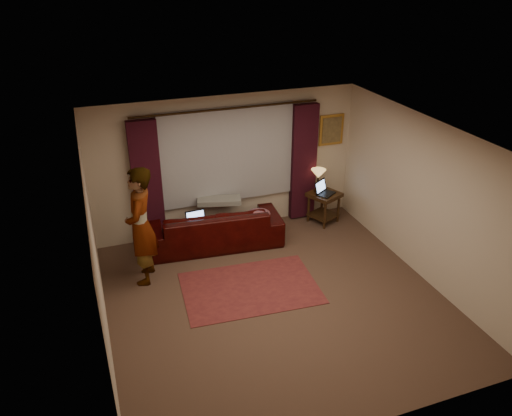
{
  "coord_description": "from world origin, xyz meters",
  "views": [
    {
      "loc": [
        -2.4,
        -5.77,
        4.73
      ],
      "look_at": [
        0.1,
        1.2,
        1.0
      ],
      "focal_mm": 35.0,
      "sensor_mm": 36.0,
      "label": 1
    }
  ],
  "objects_px": {
    "sofa": "(214,220)",
    "end_table": "(323,207)",
    "laptop_table": "(326,188)",
    "tiffany_lamp": "(318,181)",
    "person": "(141,226)",
    "laptop_sofa": "(198,221)"
  },
  "relations": [
    {
      "from": "sofa",
      "to": "end_table",
      "type": "height_order",
      "value": "sofa"
    },
    {
      "from": "person",
      "to": "end_table",
      "type": "bearing_deg",
      "value": 119.38
    },
    {
      "from": "laptop_sofa",
      "to": "person",
      "type": "bearing_deg",
      "value": -155.34
    },
    {
      "from": "sofa",
      "to": "end_table",
      "type": "distance_m",
      "value": 2.28
    },
    {
      "from": "laptop_sofa",
      "to": "person",
      "type": "relative_size",
      "value": 0.2
    },
    {
      "from": "sofa",
      "to": "tiffany_lamp",
      "type": "bearing_deg",
      "value": -168.51
    },
    {
      "from": "sofa",
      "to": "person",
      "type": "bearing_deg",
      "value": 32.92
    },
    {
      "from": "laptop_table",
      "to": "person",
      "type": "relative_size",
      "value": 0.2
    },
    {
      "from": "laptop_sofa",
      "to": "end_table",
      "type": "height_order",
      "value": "laptop_sofa"
    },
    {
      "from": "tiffany_lamp",
      "to": "person",
      "type": "height_order",
      "value": "person"
    },
    {
      "from": "tiffany_lamp",
      "to": "person",
      "type": "xyz_separation_m",
      "value": [
        -3.52,
        -0.94,
        0.12
      ]
    },
    {
      "from": "tiffany_lamp",
      "to": "laptop_table",
      "type": "distance_m",
      "value": 0.23
    },
    {
      "from": "person",
      "to": "tiffany_lamp",
      "type": "bearing_deg",
      "value": 121.56
    },
    {
      "from": "end_table",
      "to": "tiffany_lamp",
      "type": "distance_m",
      "value": 0.56
    },
    {
      "from": "end_table",
      "to": "laptop_table",
      "type": "distance_m",
      "value": 0.44
    },
    {
      "from": "laptop_table",
      "to": "person",
      "type": "distance_m",
      "value": 3.71
    },
    {
      "from": "laptop_table",
      "to": "person",
      "type": "height_order",
      "value": "person"
    },
    {
      "from": "sofa",
      "to": "tiffany_lamp",
      "type": "distance_m",
      "value": 2.21
    },
    {
      "from": "laptop_table",
      "to": "end_table",
      "type": "bearing_deg",
      "value": 59.74
    },
    {
      "from": "sofa",
      "to": "tiffany_lamp",
      "type": "height_order",
      "value": "tiffany_lamp"
    },
    {
      "from": "laptop_sofa",
      "to": "sofa",
      "type": "bearing_deg",
      "value": 21.8
    },
    {
      "from": "laptop_sofa",
      "to": "tiffany_lamp",
      "type": "xyz_separation_m",
      "value": [
        2.5,
        0.39,
        0.23
      ]
    }
  ]
}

